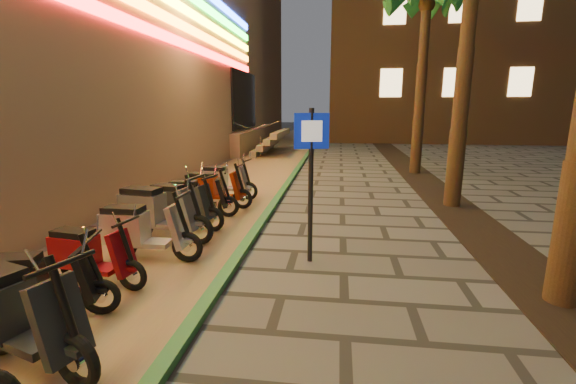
# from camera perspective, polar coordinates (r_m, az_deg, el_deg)

# --- Properties ---
(parking_strip) EXTENTS (3.40, 60.00, 0.01)m
(parking_strip) POSITION_cam_1_polar(r_m,az_deg,el_deg) (13.61, -6.67, 2.00)
(parking_strip) COLOR #8C7251
(parking_strip) RESTS_ON ground
(green_curb) EXTENTS (0.18, 60.00, 0.10)m
(green_curb) POSITION_cam_1_polar(r_m,az_deg,el_deg) (13.29, 0.46, 2.03)
(green_curb) COLOR #276A34
(green_curb) RESTS_ON ground
(planting_strip) EXTENTS (1.20, 40.00, 0.02)m
(planting_strip) POSITION_cam_1_polar(r_m,az_deg,el_deg) (8.83, 26.43, -5.01)
(planting_strip) COLOR black
(planting_strip) RESTS_ON ground
(palm_d) EXTENTS (2.97, 3.02, 7.16)m
(palm_d) POSITION_cam_1_polar(r_m,az_deg,el_deg) (15.64, 19.87, 24.68)
(palm_d) COLOR #472D19
(palm_d) RESTS_ON ground
(pedestrian_sign) EXTENTS (0.53, 0.17, 2.45)m
(pedestrian_sign) POSITION_cam_1_polar(r_m,az_deg,el_deg) (5.98, 3.44, 4.02)
(pedestrian_sign) COLOR black
(pedestrian_sign) RESTS_ON ground
(scooter_5) EXTENTS (1.75, 0.92, 1.24)m
(scooter_5) POSITION_cam_1_polar(r_m,az_deg,el_deg) (4.67, -35.60, -14.40)
(scooter_5) COLOR black
(scooter_5) RESTS_ON ground
(scooter_6) EXTENTS (1.47, 0.73, 1.04)m
(scooter_6) POSITION_cam_1_polar(r_m,az_deg,el_deg) (5.49, -33.22, -11.23)
(scooter_6) COLOR black
(scooter_6) RESTS_ON ground
(scooter_7) EXTENTS (1.47, 0.60, 1.03)m
(scooter_7) POSITION_cam_1_polar(r_m,az_deg,el_deg) (6.12, -27.47, -8.24)
(scooter_7) COLOR black
(scooter_7) RESTS_ON ground
(scooter_8) EXTENTS (1.65, 0.58, 1.17)m
(scooter_8) POSITION_cam_1_polar(r_m,az_deg,el_deg) (6.72, -21.08, -5.30)
(scooter_8) COLOR black
(scooter_8) RESTS_ON ground
(scooter_9) EXTENTS (1.85, 0.76, 1.30)m
(scooter_9) POSITION_cam_1_polar(r_m,az_deg,el_deg) (7.58, -18.98, -2.74)
(scooter_9) COLOR black
(scooter_9) RESTS_ON ground
(scooter_10) EXTENTS (1.66, 0.75, 1.17)m
(scooter_10) POSITION_cam_1_polar(r_m,az_deg,el_deg) (8.25, -15.90, -1.73)
(scooter_10) COLOR black
(scooter_10) RESTS_ON ground
(scooter_11) EXTENTS (1.57, 0.70, 1.11)m
(scooter_11) POSITION_cam_1_polar(r_m,az_deg,el_deg) (8.93, -13.64, -0.71)
(scooter_11) COLOR black
(scooter_11) RESTS_ON ground
(scooter_12) EXTENTS (1.61, 0.56, 1.14)m
(scooter_12) POSITION_cam_1_polar(r_m,az_deg,el_deg) (9.73, -11.14, 0.56)
(scooter_12) COLOR black
(scooter_12) RESTS_ON ground
(scooter_13) EXTENTS (1.61, 0.63, 1.13)m
(scooter_13) POSITION_cam_1_polar(r_m,az_deg,el_deg) (10.67, -9.67, 1.65)
(scooter_13) COLOR black
(scooter_13) RESTS_ON ground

